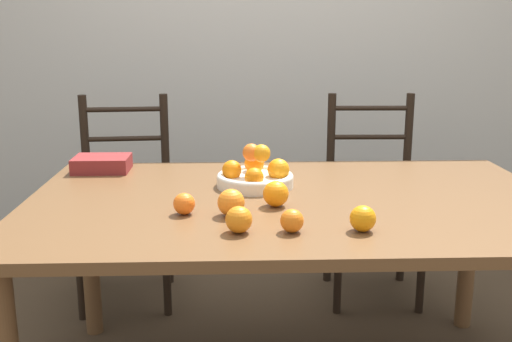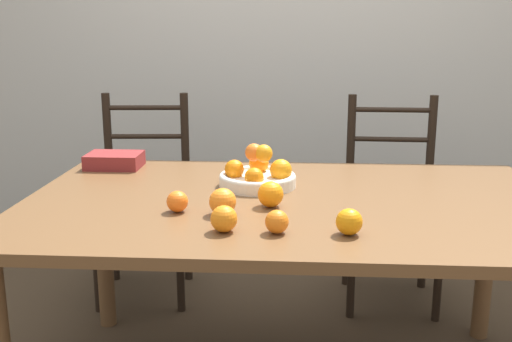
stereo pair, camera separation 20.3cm
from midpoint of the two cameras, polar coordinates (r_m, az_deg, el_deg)
The scene contains 12 objects.
wall_back at distance 3.47m, azimuth 5.48°, elevation 13.83°, with size 8.00×0.06×2.60m.
dining_table at distance 2.01m, azimuth 6.26°, elevation -4.83°, with size 1.77×1.09×0.73m.
fruit_bowl at distance 2.12m, azimuth 2.94°, elevation -0.43°, with size 0.27×0.27×0.15m.
orange_loose_0 at distance 1.89m, azimuth 4.49°, elevation -2.27°, with size 0.08×0.08×0.08m.
orange_loose_1 at distance 1.80m, azimuth 0.02°, elevation -2.98°, with size 0.08×0.08×0.08m.
orange_loose_2 at distance 1.66m, azimuth 0.44°, elevation -4.63°, with size 0.08×0.08×0.08m.
orange_loose_3 at distance 1.65m, azimuth 5.54°, elevation -4.89°, with size 0.07×0.07×0.07m.
orange_loose_4 at distance 1.84m, azimuth -4.38°, elevation -2.96°, with size 0.07×0.07×0.07m.
orange_loose_5 at distance 1.67m, azimuth 12.34°, elevation -4.81°, with size 0.07×0.07×0.07m.
chair_left at distance 2.91m, azimuth -8.65°, elevation -2.77°, with size 0.45×0.43×0.97m.
chair_right at distance 2.90m, azimuth 14.75°, elevation -3.14°, with size 0.43×0.41×0.97m.
book_stack at distance 2.45m, azimuth -11.04°, elevation 0.97°, with size 0.21×0.16×0.06m.
Camera 2 is at (0.01, -1.91, 1.29)m, focal length 42.00 mm.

